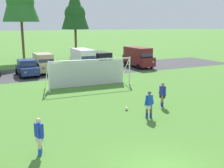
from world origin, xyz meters
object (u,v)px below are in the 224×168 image
Objects in this scene: soccer_ball at (126,109)px; player_defender_far at (39,136)px; player_striker_near at (149,105)px; parked_car_slot_center_left at (27,68)px; soccer_goal at (89,72)px; player_midfield_center at (162,94)px; parked_car_slot_center at (44,63)px; parked_car_slot_far_right at (138,57)px; parked_car_slot_right at (101,61)px; parked_car_slot_center_right at (83,59)px.

soccer_ball is 0.13× the size of player_defender_far.
player_striker_near is 0.39× the size of parked_car_slot_center_left.
parked_car_slot_center_left is at bearing 118.61° from soccer_goal.
player_midfield_center is (2.20, -7.95, -0.47)m from soccer_goal.
parked_car_slot_center is 11.81m from parked_car_slot_far_right.
soccer_goal is 12.27m from parked_car_slot_far_right.
player_defender_far is (-8.91, -3.50, 0.00)m from player_midfield_center.
parked_car_slot_far_right is at bearing 60.68° from player_striker_near.
player_defender_far is (-6.31, -3.79, 0.71)m from soccer_ball.
player_defender_far is 21.97m from parked_car_slot_right.
player_striker_near is 17.56m from parked_car_slot_right.
parked_car_slot_center_left is 0.87× the size of parked_car_slot_center_right.
parked_car_slot_far_right is at bearing -5.29° from parked_car_slot_center_right.
soccer_goal is 4.57× the size of player_defender_far.
parked_car_slot_center is (-4.27, 16.68, 0.29)m from player_midfield_center.
soccer_ball is 7.76m from soccer_goal.
player_defender_far is (-6.79, -1.92, 0.00)m from player_striker_near.
parked_car_slot_center_right is (2.88, 15.87, 1.23)m from soccer_ball.
parked_car_slot_center_left is (-3.71, 15.18, 0.77)m from soccer_ball.
soccer_goal is 8.57m from parked_car_slot_center_right.
parked_car_slot_right reaches higher than parked_car_slot_center_left.
soccer_ball is at bearing 104.36° from player_striker_near.
soccer_goal reaches higher than parked_car_slot_center.
player_defender_far is at bearing -115.07° from parked_car_slot_center_right.
soccer_goal reaches higher than parked_car_slot_center_left.
parked_car_slot_far_right is at bearing 37.91° from soccer_goal.
soccer_ball is at bearing 173.77° from player_midfield_center.
parked_car_slot_center_right is 2.12m from parked_car_slot_right.
parked_car_slot_far_right reaches higher than player_midfield_center.
parked_car_slot_center reaches higher than player_midfield_center.
parked_car_slot_center is 0.95× the size of parked_car_slot_far_right.
parked_car_slot_right is at bearing -179.22° from parked_car_slot_far_right.
soccer_goal is at bearing -142.09° from parked_car_slot_far_right.
parked_car_slot_far_right reaches higher than player_defender_far.
player_striker_near is (0.48, -1.87, 0.71)m from soccer_ball.
parked_car_slot_center_left is 13.79m from parked_car_slot_far_right.
parked_car_slot_center is 6.66m from parked_car_slot_right.
parked_car_slot_right is (4.85, 15.13, 1.00)m from soccer_ball.
parked_car_slot_far_right is at bearing 0.78° from parked_car_slot_right.
soccer_goal is 8.98m from parked_car_slot_center.
player_striker_near is at bearing -119.32° from parked_car_slot_far_right.
parked_car_slot_center_right reaches higher than parked_car_slot_center_left.
player_defender_far is at bearing -97.81° from parked_car_slot_center_left.
player_midfield_center is at bearing -91.02° from parked_car_slot_center_right.
parked_car_slot_center_right is at bearing 64.93° from player_defender_far.
player_striker_near is at bearing -75.64° from soccer_ball.
parked_car_slot_center_right is 7.22m from parked_car_slot_far_right.
player_defender_far is 25.08m from parked_car_slot_far_right.
parked_car_slot_right is at bearing -20.47° from parked_car_slot_center_right.
parked_car_slot_center is at bearing 77.07° from player_defender_far.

